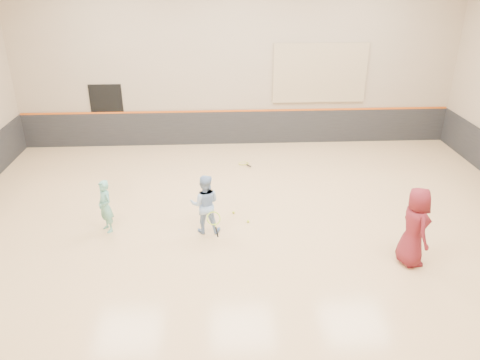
{
  "coord_description": "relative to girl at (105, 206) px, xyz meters",
  "views": [
    {
      "loc": [
        -0.77,
        -9.82,
        5.93
      ],
      "look_at": [
        -0.22,
        0.4,
        1.15
      ],
      "focal_mm": 35.0,
      "sensor_mm": 36.0,
      "label": 1
    }
  ],
  "objects": [
    {
      "name": "acoustic_panel",
      "position": [
        6.25,
        5.81,
        1.84
      ],
      "size": [
        3.2,
        0.08,
        2.0
      ],
      "primitive_type": "cube",
      "color": "tan",
      "rests_on": "wall_back"
    },
    {
      "name": "young_man",
      "position": [
        6.8,
        -1.7,
        0.23
      ],
      "size": [
        0.64,
        0.91,
        1.78
      ],
      "primitive_type": "imported",
      "rotation": [
        0.0,
        0.0,
        1.66
      ],
      "color": "maroon",
      "rests_on": "floor"
    },
    {
      "name": "room",
      "position": [
        3.45,
        -0.14,
        0.16
      ],
      "size": [
        15.04,
        12.04,
        6.22
      ],
      "color": "tan",
      "rests_on": "ground"
    },
    {
      "name": "spare_racket",
      "position": [
        3.54,
        3.94,
        -0.59
      ],
      "size": [
        0.75,
        0.75,
        0.13
      ],
      "primitive_type": null,
      "color": "gold",
      "rests_on": "floor"
    },
    {
      "name": "girl",
      "position": [
        0.0,
        0.0,
        0.0
      ],
      "size": [
        0.55,
        0.57,
        1.32
      ],
      "primitive_type": "imported",
      "rotation": [
        0.0,
        0.0,
        -0.89
      ],
      "color": "#6EC0AF",
      "rests_on": "floor"
    },
    {
      "name": "accent_stripe",
      "position": [
        3.45,
        5.82,
        0.56
      ],
      "size": [
        14.9,
        0.03,
        0.06
      ],
      "primitive_type": "cube",
      "color": "#D85914",
      "rests_on": "wall_back"
    },
    {
      "name": "ball_beside_spare",
      "position": [
        3.08,
        0.66,
        -0.62
      ],
      "size": [
        0.07,
        0.07,
        0.07
      ],
      "primitive_type": "sphere",
      "color": "yellow",
      "rests_on": "floor"
    },
    {
      "name": "wainscot_back",
      "position": [
        3.45,
        5.83,
        -0.06
      ],
      "size": [
        14.9,
        0.04,
        1.2
      ],
      "primitive_type": "cube",
      "color": "#232326",
      "rests_on": "floor"
    },
    {
      "name": "doorway",
      "position": [
        -1.05,
        5.84,
        0.44
      ],
      "size": [
        1.1,
        0.05,
        2.2
      ],
      "primitive_type": "cube",
      "color": "black",
      "rests_on": "floor"
    },
    {
      "name": "held_racket",
      "position": [
        2.57,
        -0.56,
        -0.09
      ],
      "size": [
        0.54,
        0.54,
        0.56
      ],
      "primitive_type": null,
      "color": "#B1E131",
      "rests_on": "instructor"
    },
    {
      "name": "instructor",
      "position": [
        2.37,
        -0.16,
        0.08
      ],
      "size": [
        0.74,
        0.59,
        1.48
      ],
      "primitive_type": "imported",
      "rotation": [
        0.0,
        0.0,
        3.1
      ],
      "color": "#90B1DE",
      "rests_on": "floor"
    },
    {
      "name": "ball_under_racket",
      "position": [
        3.43,
        0.18,
        -0.62
      ],
      "size": [
        0.07,
        0.07,
        0.07
      ],
      "primitive_type": "sphere",
      "color": "#CFE836",
      "rests_on": "floor"
    },
    {
      "name": "ball_in_hand",
      "position": [
        7.01,
        -1.79,
        0.49
      ],
      "size": [
        0.07,
        0.07,
        0.07
      ],
      "primitive_type": "sphere",
      "color": "#C9E635",
      "rests_on": "young_man"
    }
  ]
}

